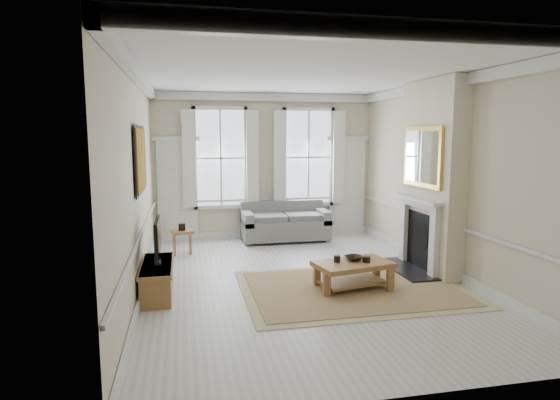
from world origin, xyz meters
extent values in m
plane|color=#B7B5AD|center=(0.00, 0.00, 0.00)|extent=(7.20, 7.20, 0.00)
plane|color=white|center=(0.00, 0.00, 3.40)|extent=(7.20, 7.20, 0.00)
plane|color=beige|center=(0.00, 3.60, 1.70)|extent=(5.20, 0.00, 5.20)
plane|color=beige|center=(-2.60, 0.00, 1.70)|extent=(0.00, 7.20, 7.20)
plane|color=beige|center=(2.60, 0.00, 1.70)|extent=(0.00, 7.20, 7.20)
cube|color=silver|center=(-2.05, 3.56, 1.15)|extent=(0.90, 0.08, 2.30)
cube|color=silver|center=(2.05, 3.56, 1.15)|extent=(0.90, 0.08, 2.30)
cube|color=#BA8320|center=(-2.56, 0.30, 2.05)|extent=(0.05, 1.66, 1.06)
cube|color=beige|center=(2.43, 0.20, 1.70)|extent=(0.35, 1.70, 3.38)
cube|color=black|center=(2.00, 0.20, 0.03)|extent=(0.55, 1.50, 0.05)
cube|color=silver|center=(2.20, -0.35, 0.57)|extent=(0.10, 0.18, 1.15)
cube|color=silver|center=(2.20, 0.75, 0.57)|extent=(0.10, 0.18, 1.15)
cube|color=silver|center=(2.15, 0.20, 1.30)|extent=(0.20, 1.45, 0.06)
cube|color=black|center=(2.25, 0.20, 0.55)|extent=(0.02, 0.92, 1.00)
cube|color=gold|center=(2.21, 0.20, 2.05)|extent=(0.06, 1.26, 1.06)
cube|color=slate|center=(0.37, 3.05, 0.28)|extent=(1.98, 0.96, 0.45)
cube|color=slate|center=(0.37, 3.43, 0.67)|extent=(1.98, 0.20, 0.44)
cube|color=slate|center=(-0.52, 3.05, 0.55)|extent=(0.20, 0.96, 0.30)
cube|color=slate|center=(1.26, 3.05, 0.55)|extent=(0.20, 0.96, 0.30)
cylinder|color=brown|center=(-0.50, 2.69, 0.04)|extent=(0.06, 0.06, 0.08)
cylinder|color=brown|center=(1.24, 3.41, 0.04)|extent=(0.06, 0.06, 0.08)
cube|color=brown|center=(-1.97, 2.29, 0.46)|extent=(0.49, 0.49, 0.06)
cube|color=brown|center=(-2.12, 2.14, 0.21)|extent=(0.05, 0.05, 0.43)
cube|color=brown|center=(-1.82, 2.14, 0.21)|extent=(0.05, 0.05, 0.43)
cube|color=brown|center=(-2.12, 2.44, 0.21)|extent=(0.05, 0.05, 0.43)
cube|color=brown|center=(-1.82, 2.44, 0.21)|extent=(0.05, 0.05, 0.43)
cube|color=#997D4F|center=(0.68, -0.58, 0.01)|extent=(3.50, 2.60, 0.02)
cube|color=brown|center=(0.68, -0.58, 0.41)|extent=(1.30, 0.92, 0.08)
cube|color=brown|center=(0.18, -0.82, 0.18)|extent=(0.10, 0.10, 0.37)
cube|color=brown|center=(1.17, -0.82, 0.18)|extent=(0.10, 0.10, 0.37)
cube|color=brown|center=(0.18, -0.33, 0.18)|extent=(0.10, 0.10, 0.37)
cube|color=brown|center=(1.17, -0.33, 0.18)|extent=(0.10, 0.10, 0.37)
cylinder|color=black|center=(0.43, -0.53, 0.50)|extent=(0.10, 0.10, 0.10)
cylinder|color=black|center=(0.88, -0.63, 0.49)|extent=(0.13, 0.13, 0.09)
imported|color=black|center=(0.73, -0.48, 0.48)|extent=(0.34, 0.34, 0.07)
cube|color=brown|center=(-2.34, -0.20, 0.24)|extent=(0.44, 1.36, 0.49)
cube|color=black|center=(-2.32, -0.20, 0.50)|extent=(0.08, 0.30, 0.03)
cube|color=black|center=(-2.32, -0.20, 0.89)|extent=(0.05, 0.90, 0.55)
cube|color=black|center=(-2.29, -0.20, 0.89)|extent=(0.01, 0.83, 0.49)
camera|label=1|loc=(-1.91, -7.35, 2.43)|focal=30.00mm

